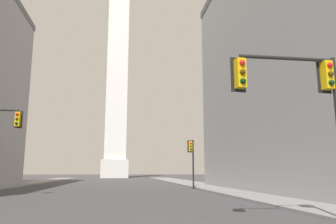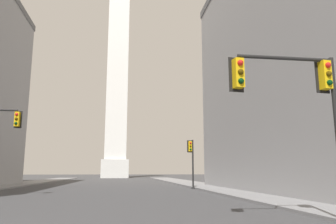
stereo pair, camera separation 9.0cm
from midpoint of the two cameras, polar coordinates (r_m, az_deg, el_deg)
sidewalk_right at (r=37.75m, az=8.10°, el=-12.88°), size 5.00×113.76×0.15m
obelisk at (r=102.90m, az=-8.73°, el=9.37°), size 7.69×7.69×75.13m
traffic_light_near_right at (r=13.16m, az=22.32°, el=2.80°), size 4.24×0.53×6.15m
traffic_light_mid_right at (r=36.11m, az=4.10°, el=-7.69°), size 0.79×0.51×5.25m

